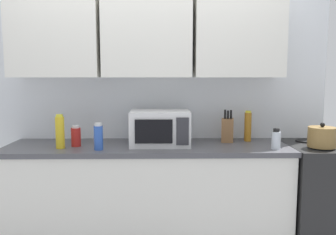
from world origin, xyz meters
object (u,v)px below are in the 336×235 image
object	(u,v)px
microwave	(160,128)
bottle_clear_tall	(276,140)
stove_range	(331,197)
kettle	(322,137)
bottle_blue_cleaner	(98,137)
bottle_amber_vinegar	(248,126)
bottle_red_sauce	(76,136)
knife_block	(227,130)
bottle_yellow_mustard	(60,132)

from	to	relation	value
microwave	bottle_clear_tall	xyz separation A→B (m)	(0.89, -0.18, -0.07)
stove_range	kettle	bearing A→B (deg)	-140.53
kettle	bottle_blue_cleaner	xyz separation A→B (m)	(-1.73, -0.02, 0.01)
bottle_amber_vinegar	bottle_clear_tall	bearing A→B (deg)	-67.47
bottle_red_sauce	knife_block	bearing A→B (deg)	7.72
stove_range	bottle_yellow_mustard	world-z (taller)	bottle_yellow_mustard
kettle	bottle_yellow_mustard	world-z (taller)	bottle_yellow_mustard
bottle_red_sauce	bottle_blue_cleaner	bearing A→B (deg)	-34.00
knife_block	bottle_yellow_mustard	bearing A→B (deg)	-169.68
microwave	bottle_clear_tall	size ratio (longest dim) A/B	3.00
microwave	bottle_red_sauce	bearing A→B (deg)	-176.01
bottle_red_sauce	bottle_amber_vinegar	size ratio (longest dim) A/B	0.64
stove_range	knife_block	distance (m)	1.03
bottle_clear_tall	bottle_yellow_mustard	world-z (taller)	bottle_yellow_mustard
microwave	knife_block	xyz separation A→B (m)	(0.58, 0.12, -0.04)
bottle_clear_tall	bottle_amber_vinegar	bearing A→B (deg)	112.53
bottle_yellow_mustard	bottle_clear_tall	bearing A→B (deg)	-2.00
stove_range	bottle_clear_tall	distance (m)	0.76
bottle_red_sauce	bottle_blue_cleaner	xyz separation A→B (m)	(0.21, -0.14, 0.02)
stove_range	bottle_clear_tall	world-z (taller)	bottle_clear_tall
kettle	bottle_red_sauce	distance (m)	1.94
microwave	bottle_clear_tall	world-z (taller)	microwave
stove_range	bottle_amber_vinegar	distance (m)	0.90
microwave	bottle_amber_vinegar	bearing A→B (deg)	11.24
knife_block	bottle_clear_tall	distance (m)	0.44
bottle_blue_cleaner	bottle_yellow_mustard	bearing A→B (deg)	168.78
bottle_clear_tall	bottle_amber_vinegar	size ratio (longest dim) A/B	0.61
microwave	bottle_amber_vinegar	distance (m)	0.77
stove_range	bottle_blue_cleaner	xyz separation A→B (m)	(-1.90, -0.16, 0.55)
bottle_red_sauce	bottle_amber_vinegar	world-z (taller)	bottle_amber_vinegar
kettle	bottle_yellow_mustard	xyz separation A→B (m)	(-2.04, 0.04, 0.04)
microwave	bottle_red_sauce	size ratio (longest dim) A/B	2.85
bottle_blue_cleaner	bottle_amber_vinegar	world-z (taller)	bottle_amber_vinegar
kettle	bottle_amber_vinegar	bearing A→B (deg)	147.82
knife_block	bottle_yellow_mustard	size ratio (longest dim) A/B	1.04
stove_range	knife_block	xyz separation A→B (m)	(-0.85, 0.15, 0.55)
bottle_red_sauce	bottle_yellow_mustard	distance (m)	0.14
bottle_clear_tall	kettle	bearing A→B (deg)	2.71
bottle_blue_cleaner	stove_range	bearing A→B (deg)	4.82
stove_range	bottle_yellow_mustard	size ratio (longest dim) A/B	3.41
bottle_amber_vinegar	bottle_blue_cleaner	bearing A→B (deg)	-164.69
kettle	bottle_amber_vinegar	xyz separation A→B (m)	(-0.50, 0.32, 0.04)
bottle_clear_tall	stove_range	bearing A→B (deg)	16.41
stove_range	bottle_red_sauce	world-z (taller)	bottle_red_sauce
microwave	bottle_amber_vinegar	world-z (taller)	microwave
bottle_clear_tall	bottle_blue_cleaner	world-z (taller)	bottle_blue_cleaner
bottle_blue_cleaner	bottle_amber_vinegar	size ratio (longest dim) A/B	0.79
stove_range	kettle	distance (m)	0.58
kettle	knife_block	distance (m)	0.74
kettle	bottle_red_sauce	xyz separation A→B (m)	(-1.93, 0.12, -0.01)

